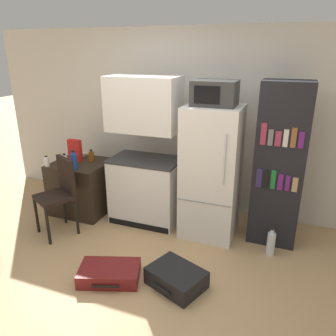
{
  "coord_description": "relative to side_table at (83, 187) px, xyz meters",
  "views": [
    {
      "loc": [
        1.38,
        -2.29,
        2.18
      ],
      "look_at": [
        0.18,
        0.85,
        0.97
      ],
      "focal_mm": 35.0,
      "sensor_mm": 36.0,
      "label": 1
    }
  ],
  "objects": [
    {
      "name": "bowl",
      "position": [
        -0.19,
        0.25,
        0.39
      ],
      "size": [
        0.17,
        0.17,
        0.05
      ],
      "color": "silver",
      "rests_on": "side_table"
    },
    {
      "name": "bottle_milk_white",
      "position": [
        -0.32,
        -0.29,
        0.42
      ],
      "size": [
        0.07,
        0.07,
        0.14
      ],
      "color": "white",
      "rests_on": "side_table"
    },
    {
      "name": "ground_plane",
      "position": [
        1.27,
        -1.25,
        -0.36
      ],
      "size": [
        24.0,
        24.0,
        0.0
      ],
      "primitive_type": "plane",
      "color": "tan"
    },
    {
      "name": "wall_back",
      "position": [
        1.47,
        0.75,
        0.88
      ],
      "size": [
        6.4,
        0.1,
        2.47
      ],
      "color": "silver",
      "rests_on": "ground_plane"
    },
    {
      "name": "refrigerator",
      "position": [
        1.83,
        0.05,
        0.44
      ],
      "size": [
        0.65,
        0.63,
        1.6
      ],
      "color": "white",
      "rests_on": "ground_plane"
    },
    {
      "name": "microwave",
      "position": [
        1.83,
        0.04,
        1.37
      ],
      "size": [
        0.48,
        0.38,
        0.27
      ],
      "color": "#333333",
      "rests_on": "refrigerator"
    },
    {
      "name": "suitcase_large_flat",
      "position": [
        1.78,
        -1.06,
        -0.27
      ],
      "size": [
        0.63,
        0.56,
        0.18
      ],
      "rotation": [
        0.0,
        0.0,
        -0.39
      ],
      "color": "black",
      "rests_on": "ground_plane"
    },
    {
      "name": "side_table",
      "position": [
        0.0,
        0.0,
        0.0
      ],
      "size": [
        0.74,
        0.69,
        0.72
      ],
      "color": "#2D2319",
      "rests_on": "ground_plane"
    },
    {
      "name": "suitcase_small_flat",
      "position": [
        1.12,
        -1.21,
        -0.29
      ],
      "size": [
        0.68,
        0.54,
        0.14
      ],
      "rotation": [
        0.0,
        0.0,
        0.33
      ],
      "color": "maroon",
      "rests_on": "ground_plane"
    },
    {
      "name": "bottle_amber_beer",
      "position": [
        0.11,
        0.11,
        0.43
      ],
      "size": [
        0.08,
        0.08,
        0.16
      ],
      "color": "brown",
      "rests_on": "side_table"
    },
    {
      "name": "chair",
      "position": [
        0.1,
        -0.58,
        0.21
      ],
      "size": [
        0.54,
        0.54,
        0.96
      ],
      "rotation": [
        0.0,
        0.0,
        -0.49
      ],
      "color": "black",
      "rests_on": "ground_plane"
    },
    {
      "name": "bottle_clear_short",
      "position": [
        -0.02,
        -0.29,
        0.45
      ],
      "size": [
        0.07,
        0.07,
        0.21
      ],
      "color": "silver",
      "rests_on": "side_table"
    },
    {
      "name": "kitchen_hutch",
      "position": [
        0.95,
        0.07,
        0.52
      ],
      "size": [
        0.9,
        0.56,
        1.89
      ],
      "color": "white",
      "rests_on": "ground_plane"
    },
    {
      "name": "water_bottle_front",
      "position": [
        2.6,
        -0.19,
        -0.22
      ],
      "size": [
        0.09,
        0.09,
        0.35
      ],
      "color": "silver",
      "rests_on": "ground_plane"
    },
    {
      "name": "bottle_blue_soda",
      "position": [
        0.09,
        -0.25,
        0.47
      ],
      "size": [
        0.08,
        0.08,
        0.26
      ],
      "color": "#1E47A3",
      "rests_on": "side_table"
    },
    {
      "name": "cereal_box",
      "position": [
        -0.1,
        0.05,
        0.51
      ],
      "size": [
        0.19,
        0.07,
        0.3
      ],
      "color": "red",
      "rests_on": "side_table"
    },
    {
      "name": "bookshelf",
      "position": [
        2.58,
        0.16,
        0.58
      ],
      "size": [
        0.54,
        0.38,
        1.89
      ],
      "color": "black",
      "rests_on": "ground_plane"
    }
  ]
}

